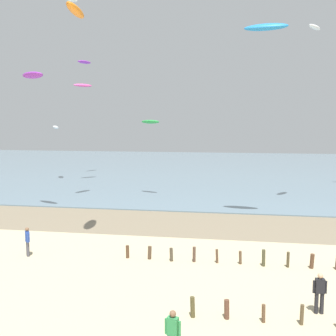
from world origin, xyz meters
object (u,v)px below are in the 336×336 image
object	(u,v)px
person_mid_beach	(173,334)
kite_aloft_10	(33,75)
kite_aloft_5	(150,122)
kite_aloft_3	(84,62)
kite_aloft_9	(83,85)
kite_aloft_4	(315,27)
kite_aloft_6	(75,10)
kite_aloft_2	(56,127)
person_by_waterline	(27,241)
person_nearest_camera	(320,292)
kite_aloft_11	(266,27)

from	to	relation	value
person_mid_beach	kite_aloft_10	distance (m)	26.31
person_mid_beach	kite_aloft_5	size ratio (longest dim) A/B	0.78
kite_aloft_3	kite_aloft_10	bearing A→B (deg)	38.69
kite_aloft_5	kite_aloft_9	xyz separation A→B (m)	(-10.51, 8.54, 4.62)
kite_aloft_4	kite_aloft_6	bearing A→B (deg)	162.51
kite_aloft_2	kite_aloft_6	xyz separation A→B (m)	(14.13, -26.94, 7.14)
person_by_waterline	kite_aloft_9	size ratio (longest dim) A/B	0.70
person_nearest_camera	kite_aloft_2	bearing A→B (deg)	128.74
kite_aloft_3	kite_aloft_6	bearing A→B (deg)	48.11
kite_aloft_3	kite_aloft_9	size ratio (longest dim) A/B	0.94
kite_aloft_3	kite_aloft_6	world-z (taller)	kite_aloft_3
kite_aloft_5	kite_aloft_2	bearing A→B (deg)	-8.89
person_nearest_camera	kite_aloft_9	world-z (taller)	kite_aloft_9
kite_aloft_9	kite_aloft_4	bearing A→B (deg)	-66.24
kite_aloft_3	kite_aloft_5	distance (m)	21.16
kite_aloft_5	kite_aloft_11	size ratio (longest dim) A/B	0.69
person_mid_beach	kite_aloft_2	bearing A→B (deg)	119.74
kite_aloft_4	person_mid_beach	bearing A→B (deg)	-169.03
person_nearest_camera	kite_aloft_6	size ratio (longest dim) A/B	0.59
kite_aloft_6	kite_aloft_9	bearing A→B (deg)	-169.05
kite_aloft_5	kite_aloft_6	size ratio (longest dim) A/B	0.77
kite_aloft_4	kite_aloft_10	xyz separation A→B (m)	(-23.51, -6.92, -4.56)
kite_aloft_2	kite_aloft_10	xyz separation A→B (m)	(6.95, -18.81, 4.49)
kite_aloft_6	kite_aloft_9	world-z (taller)	kite_aloft_6
person_by_waterline	kite_aloft_4	bearing A→B (deg)	42.47
person_nearest_camera	kite_aloft_2	size ratio (longest dim) A/B	0.71
kite_aloft_6	kite_aloft_9	size ratio (longest dim) A/B	1.17
kite_aloft_9	kite_aloft_11	size ratio (longest dim) A/B	0.77
kite_aloft_6	kite_aloft_4	bearing A→B (deg)	122.97
person_nearest_camera	kite_aloft_11	world-z (taller)	kite_aloft_11
person_by_waterline	kite_aloft_5	xyz separation A→B (m)	(3.37, 19.00, 6.98)
kite_aloft_5	kite_aloft_9	distance (m)	14.31
kite_aloft_2	kite_aloft_3	xyz separation A→B (m)	(2.44, 4.66, 9.15)
kite_aloft_9	kite_aloft_11	xyz separation A→B (m)	(21.12, -17.83, 2.20)
person_mid_beach	kite_aloft_9	bearing A→B (deg)	115.18
person_mid_beach	kite_aloft_9	size ratio (longest dim) A/B	0.70
kite_aloft_10	person_mid_beach	bearing A→B (deg)	154.59
kite_aloft_10	kite_aloft_4	bearing A→B (deg)	-136.63
person_mid_beach	kite_aloft_6	xyz separation A→B (m)	(-7.47, 10.87, 13.44)
kite_aloft_3	kite_aloft_11	bearing A→B (deg)	71.84
kite_aloft_3	kite_aloft_4	distance (m)	32.53
kite_aloft_4	kite_aloft_10	distance (m)	24.92
person_nearest_camera	kite_aloft_10	distance (m)	27.21
kite_aloft_6	person_mid_beach	bearing A→B (deg)	24.80
person_nearest_camera	kite_aloft_6	xyz separation A→B (m)	(-12.90, 6.74, 13.44)
person_nearest_camera	person_mid_beach	world-z (taller)	same
person_nearest_camera	kite_aloft_11	xyz separation A→B (m)	(-1.36, 14.32, 13.80)
kite_aloft_6	person_by_waterline	bearing A→B (deg)	-58.67
kite_aloft_3	kite_aloft_11	world-z (taller)	kite_aloft_3
person_mid_beach	kite_aloft_3	bearing A→B (deg)	114.28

